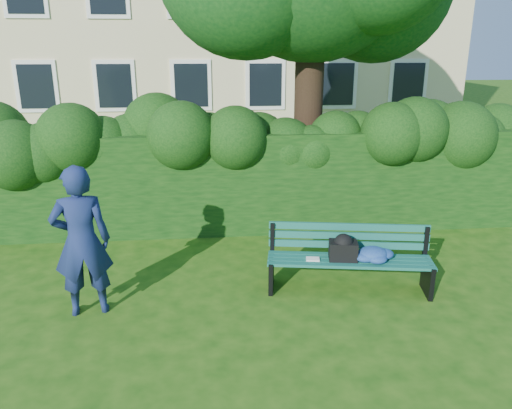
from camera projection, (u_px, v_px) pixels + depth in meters
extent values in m
plane|color=#1A490E|center=(260.00, 279.00, 7.28)|extent=(80.00, 80.00, 0.00)
cube|color=white|center=(37.00, 86.00, 15.57)|extent=(1.30, 0.08, 1.60)
cube|color=black|center=(36.00, 87.00, 15.54)|extent=(1.05, 0.04, 1.35)
cube|color=white|center=(115.00, 86.00, 15.79)|extent=(1.30, 0.08, 1.60)
cube|color=black|center=(115.00, 86.00, 15.75)|extent=(1.05, 0.04, 1.35)
cube|color=white|center=(191.00, 85.00, 16.01)|extent=(1.30, 0.08, 1.60)
cube|color=black|center=(191.00, 85.00, 15.97)|extent=(1.05, 0.04, 1.35)
cube|color=white|center=(265.00, 85.00, 16.22)|extent=(1.30, 0.08, 1.60)
cube|color=black|center=(265.00, 85.00, 16.19)|extent=(1.05, 0.04, 1.35)
cube|color=white|center=(338.00, 84.00, 16.44)|extent=(1.30, 0.08, 1.60)
cube|color=black|center=(338.00, 84.00, 16.40)|extent=(1.05, 0.04, 1.35)
cube|color=white|center=(408.00, 84.00, 16.66)|extent=(1.30, 0.08, 1.60)
cube|color=black|center=(408.00, 84.00, 16.62)|extent=(1.05, 0.04, 1.35)
cube|color=black|center=(248.00, 180.00, 9.08)|extent=(10.00, 1.00, 1.80)
cylinder|color=black|center=(309.00, 95.00, 9.43)|extent=(0.54, 0.54, 4.70)
cube|color=#0D433C|center=(351.00, 266.00, 6.63)|extent=(2.22, 0.47, 0.04)
cube|color=#0D433C|center=(350.00, 262.00, 6.75)|extent=(2.22, 0.47, 0.04)
cube|color=#0D433C|center=(349.00, 259.00, 6.86)|extent=(2.22, 0.47, 0.04)
cube|color=#0D433C|center=(348.00, 255.00, 6.97)|extent=(2.22, 0.47, 0.04)
cube|color=#0D433C|center=(348.00, 245.00, 7.01)|extent=(2.21, 0.40, 0.10)
cube|color=#0D433C|center=(348.00, 236.00, 6.98)|extent=(2.21, 0.40, 0.10)
cube|color=#0D433C|center=(349.00, 227.00, 6.95)|extent=(2.21, 0.40, 0.10)
cube|color=black|center=(271.00, 274.00, 6.94)|extent=(0.14, 0.50, 0.44)
cube|color=black|center=(272.00, 238.00, 7.06)|extent=(0.07, 0.07, 0.45)
cube|color=black|center=(271.00, 261.00, 6.83)|extent=(0.13, 0.42, 0.05)
cube|color=black|center=(427.00, 278.00, 6.80)|extent=(0.14, 0.50, 0.44)
cube|color=black|center=(426.00, 242.00, 6.92)|extent=(0.07, 0.07, 0.45)
cube|color=black|center=(430.00, 265.00, 6.69)|extent=(0.13, 0.42, 0.05)
cube|color=white|center=(313.00, 259.00, 6.78)|extent=(0.20, 0.16, 0.02)
cube|color=black|center=(343.00, 250.00, 6.76)|extent=(0.41, 0.32, 0.26)
imported|color=navy|center=(82.00, 242.00, 6.10)|extent=(0.78, 0.59, 1.93)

